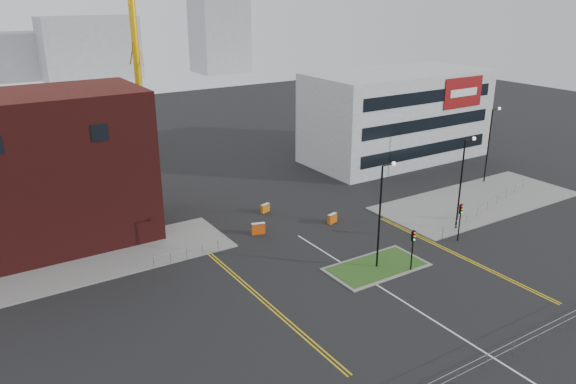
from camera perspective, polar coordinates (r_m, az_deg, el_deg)
name	(u,v)px	position (r m, az deg, el deg)	size (l,w,h in m)	color
ground	(429,318)	(42.51, 14.16, -12.29)	(200.00, 200.00, 0.00)	black
pavement_left	(70,267)	(51.42, -21.31, -7.12)	(28.00, 8.00, 0.12)	slate
pavement_right	(477,201)	(66.00, 18.68, -0.85)	(24.00, 10.00, 0.12)	slate
island_kerb	(377,267)	(48.63, 8.99, -7.52)	(8.60, 4.60, 0.08)	slate
grass_island	(377,267)	(48.62, 8.99, -7.50)	(8.00, 4.00, 0.12)	#204818
brick_building	(7,178)	(54.23, -26.61, 1.25)	(24.20, 10.07, 14.24)	#441211
office_block	(396,116)	(78.89, 10.92, 7.62)	(25.00, 12.20, 12.00)	#A4A6A8
streetlamp_island	(382,207)	(46.57, 9.54, -1.56)	(1.46, 0.36, 9.18)	black
streetlamp_right_near	(463,176)	(56.16, 17.35, 1.52)	(1.46, 0.36, 9.18)	black
streetlamp_right_far	(490,139)	(71.55, 19.86, 5.08)	(1.46, 0.36, 9.18)	black
traffic_light_island	(413,243)	(47.50, 12.58, -5.07)	(0.28, 0.33, 3.65)	black
traffic_light_right	(460,215)	(54.27, 17.12, -2.29)	(0.28, 0.33, 3.65)	black
railing_front	(501,351)	(39.03, 20.81, -14.88)	(24.05, 0.05, 1.10)	gray
railing_left	(187,252)	(49.77, -10.25, -6.03)	(6.05, 0.05, 1.10)	gray
railing_right	(488,204)	(63.21, 19.62, -1.17)	(19.05, 5.05, 1.10)	gray
centre_line	(410,305)	(43.66, 12.25, -11.19)	(0.15, 30.00, 0.01)	silver
yellow_left_a	(252,293)	(44.42, -3.68, -10.16)	(0.12, 24.00, 0.01)	gold
yellow_left_b	(255,292)	(44.54, -3.34, -10.06)	(0.12, 24.00, 0.01)	gold
yellow_right_a	(456,255)	(52.34, 16.67, -6.14)	(0.12, 20.00, 0.01)	gold
yellow_right_b	(458,254)	(52.55, 16.88, -6.05)	(0.12, 20.00, 0.01)	gold
skyline_b	(90,48)	(158.95, -19.50, 13.59)	(24.00, 12.00, 16.00)	gray
skyline_c	(219,21)	(165.70, -7.02, 16.83)	(14.00, 12.00, 28.00)	gray
skyline_d	(10,57)	(165.77, -26.43, 12.20)	(30.00, 12.00, 12.00)	gray
pedestrian	(459,213)	(59.76, 16.96, -2.04)	(0.59, 0.39, 1.62)	pink
barrier_left	(258,228)	(54.17, -3.05, -3.68)	(1.39, 0.80, 1.11)	#CA450B
barrier_mid	(265,208)	(59.42, -2.34, -1.61)	(1.13, 0.65, 0.90)	#CC690B
barrier_right	(332,218)	(56.78, 4.52, -2.66)	(1.22, 0.70, 0.98)	#C8540B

